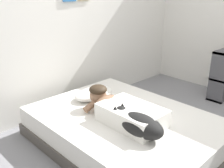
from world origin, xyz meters
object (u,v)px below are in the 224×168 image
bookshelf (223,74)px  person_lying (122,109)px  pillow (94,93)px  dog (138,124)px  cell_phone (138,135)px  bed (125,130)px  coffee_cup (107,96)px

bookshelf → person_lying: bearing=175.5°
pillow → dog: size_ratio=0.90×
person_lying → dog: bearing=-108.2°
pillow → bookshelf: bookshelf is taller
cell_phone → bookshelf: 2.16m
pillow → dog: bearing=-105.0°
person_lying → cell_phone: 0.37m
cell_phone → bookshelf: size_ratio=0.19×
dog → bookshelf: size_ratio=0.77×
bookshelf → cell_phone: bearing=-175.5°
bed → coffee_cup: size_ratio=15.98×
coffee_cup → bookshelf: bearing=-19.3°
person_lying → bookshelf: (2.03, -0.16, -0.06)m
bookshelf → dog: bearing=-176.1°
bed → bookshelf: bearing=-5.3°
bed → person_lying: 0.29m
person_lying → bookshelf: bookshelf is taller
bed → coffee_cup: (0.16, 0.45, 0.21)m
coffee_cup → dog: bearing=-113.7°
person_lying → dog: 0.32m
pillow → dog: dog is taller
person_lying → pillow: bearing=76.7°
bed → cell_phone: bearing=-119.6°
person_lying → cell_phone: person_lying is taller
person_lying → cell_phone: size_ratio=6.57×
bed → dog: size_ratio=3.47×
dog → coffee_cup: bearing=66.3°
dog → coffee_cup: (0.34, 0.77, -0.07)m
dog → bookshelf: (2.13, 0.15, -0.06)m
dog → bed: bearing=61.8°
pillow → coffee_cup: 0.17m
bed → dog: (-0.18, -0.33, 0.28)m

